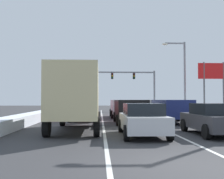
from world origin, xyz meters
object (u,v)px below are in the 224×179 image
(sedan_charcoal_right_lane_nearest, at_px, (213,119))
(traffic_light_gantry, at_px, (130,80))
(street_lamp_right_mid, at_px, (182,71))
(suv_black_center_lane_second, at_px, (130,109))
(suv_red_left_lane_second, at_px, (84,108))
(sedan_silver_center_lane_nearest, at_px, (143,120))
(box_truck_left_lane_nearest, at_px, (76,96))
(suv_gray_right_lane_third, at_px, (157,107))
(suv_navy_right_lane_second, at_px, (171,109))
(suv_white_center_lane_third, at_px, (122,107))
(suv_maroon_left_lane_third, at_px, (87,106))
(roadside_sign_right, at_px, (214,77))

(sedan_charcoal_right_lane_nearest, xyz_separation_m, traffic_light_gantry, (-0.68, 30.01, 3.97))
(traffic_light_gantry, bearing_deg, street_lamp_right_mid, -70.85)
(suv_black_center_lane_second, xyz_separation_m, suv_red_left_lane_second, (-3.41, 3.08, 0.00))
(sedan_silver_center_lane_nearest, relative_size, box_truck_left_lane_nearest, 0.62)
(sedan_charcoal_right_lane_nearest, relative_size, suv_gray_right_lane_third, 0.92)
(sedan_charcoal_right_lane_nearest, xyz_separation_m, suv_navy_right_lane_second, (-0.20, 6.87, 0.25))
(suv_white_center_lane_third, height_order, street_lamp_right_mid, street_lamp_right_mid)
(box_truck_left_lane_nearest, bearing_deg, traffic_light_gantry, 77.98)
(suv_black_center_lane_second, height_order, suv_red_left_lane_second, same)
(suv_navy_right_lane_second, bearing_deg, suv_gray_right_lane_third, 87.55)
(traffic_light_gantry, bearing_deg, suv_maroon_left_lane_third, -114.43)
(sedan_charcoal_right_lane_nearest, bearing_deg, roadside_sign_right, 67.10)
(suv_gray_right_lane_third, bearing_deg, sedan_charcoal_right_lane_nearest, -90.35)
(sedan_silver_center_lane_nearest, height_order, traffic_light_gantry, traffic_light_gantry)
(suv_black_center_lane_second, height_order, roadside_sign_right, roadside_sign_right)
(box_truck_left_lane_nearest, xyz_separation_m, suv_red_left_lane_second, (-0.02, 7.60, -0.88))
(suv_white_center_lane_third, relative_size, street_lamp_right_mid, 0.60)
(box_truck_left_lane_nearest, relative_size, suv_red_left_lane_second, 1.47)
(suv_maroon_left_lane_third, bearing_deg, box_truck_left_lane_nearest, -89.76)
(box_truck_left_lane_nearest, bearing_deg, sedan_silver_center_lane_nearest, -35.23)
(suv_navy_right_lane_second, distance_m, box_truck_left_lane_nearest, 8.12)
(suv_black_center_lane_second, distance_m, suv_maroon_left_lane_third, 10.78)
(traffic_light_gantry, height_order, roadside_sign_right, traffic_light_gantry)
(sedan_silver_center_lane_nearest, xyz_separation_m, box_truck_left_lane_nearest, (-3.24, 2.28, 1.14))
(street_lamp_right_mid, relative_size, roadside_sign_right, 1.48)
(sedan_charcoal_right_lane_nearest, relative_size, sedan_silver_center_lane_nearest, 1.00)
(sedan_silver_center_lane_nearest, bearing_deg, suv_black_center_lane_second, 88.68)
(sedan_charcoal_right_lane_nearest, height_order, street_lamp_right_mid, street_lamp_right_mid)
(suv_red_left_lane_second, distance_m, traffic_light_gantry, 21.58)
(roadside_sign_right, bearing_deg, suv_gray_right_lane_third, -169.41)
(suv_gray_right_lane_third, relative_size, box_truck_left_lane_nearest, 0.68)
(suv_gray_right_lane_third, relative_size, roadside_sign_right, 0.89)
(suv_maroon_left_lane_third, distance_m, roadside_sign_right, 13.39)
(sedan_silver_center_lane_nearest, bearing_deg, suv_white_center_lane_third, 89.51)
(suv_navy_right_lane_second, xyz_separation_m, box_truck_left_lane_nearest, (-6.44, -4.86, 0.88))
(suv_maroon_left_lane_third, bearing_deg, suv_red_left_lane_second, -89.64)
(box_truck_left_lane_nearest, distance_m, street_lamp_right_mid, 18.78)
(suv_black_center_lane_second, distance_m, roadside_sign_right, 12.75)
(suv_maroon_left_lane_third, bearing_deg, roadside_sign_right, -9.48)
(suv_black_center_lane_second, distance_m, suv_red_left_lane_second, 4.60)
(suv_maroon_left_lane_third, relative_size, street_lamp_right_mid, 0.60)
(roadside_sign_right, bearing_deg, box_truck_left_lane_nearest, -135.51)
(sedan_charcoal_right_lane_nearest, xyz_separation_m, suv_maroon_left_lane_third, (-6.71, 16.74, 0.25))
(suv_white_center_lane_third, bearing_deg, suv_red_left_lane_second, -131.64)
(suv_maroon_left_lane_third, height_order, street_lamp_right_mid, street_lamp_right_mid)
(suv_navy_right_lane_second, distance_m, street_lamp_right_mid, 11.86)
(suv_gray_right_lane_third, xyz_separation_m, roadside_sign_right, (6.08, 1.14, 3.00))
(suv_black_center_lane_second, bearing_deg, street_lamp_right_mid, 57.41)
(sedan_silver_center_lane_nearest, xyz_separation_m, suv_red_left_lane_second, (-3.25, 9.88, 0.25))
(street_lamp_right_mid, bearing_deg, sedan_silver_center_lane_nearest, -111.91)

